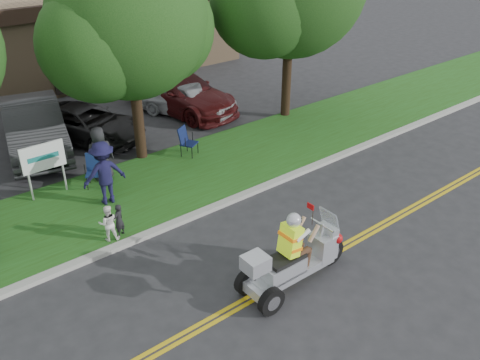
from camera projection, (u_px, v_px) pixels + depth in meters
ground at (272, 269)px, 12.20m from camera, size 120.00×120.00×0.00m
centerline_near at (288, 281)px, 11.80m from camera, size 60.00×0.10×0.01m
centerline_far at (284, 277)px, 11.91m from camera, size 60.00×0.10×0.01m
curb at (199, 213)px, 14.25m from camera, size 60.00×0.25×0.12m
grass_verge at (160, 184)px, 15.73m from camera, size 60.00×4.00×0.10m
commercial_building at (49, 33)px, 25.30m from camera, size 18.00×8.20×4.00m
tree_mid at (130, 27)px, 15.31m from camera, size 5.88×4.80×7.05m
business_sign at (43, 160)px, 14.51m from camera, size 1.25×0.06×1.75m
trike_scooter at (293, 261)px, 11.36m from camera, size 2.97×0.99×1.95m
lawn_chair_a at (95, 168)px, 15.36m from camera, size 0.74×0.74×1.00m
lawn_chair_b at (186, 139)px, 17.21m from camera, size 0.72×0.72×0.99m
spectator_chair_a at (104, 173)px, 14.26m from camera, size 1.29×0.83×1.89m
spectator_chair_b at (100, 154)px, 15.56m from camera, size 0.93×0.70×1.71m
child_left at (119, 220)px, 13.02m from camera, size 0.40×0.35×0.92m
child_right at (108, 223)px, 12.84m from camera, size 0.59×0.54×1.00m
parked_car_left at (34, 126)px, 17.64m from camera, size 3.05×5.63×1.76m
parked_car_mid at (87, 124)px, 18.55m from camera, size 3.72×4.93×1.25m
parked_car_right at (180, 92)px, 21.07m from camera, size 3.16×5.81×1.60m
parked_car_far_right at (186, 98)px, 20.67m from camera, size 3.35×4.61×1.46m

